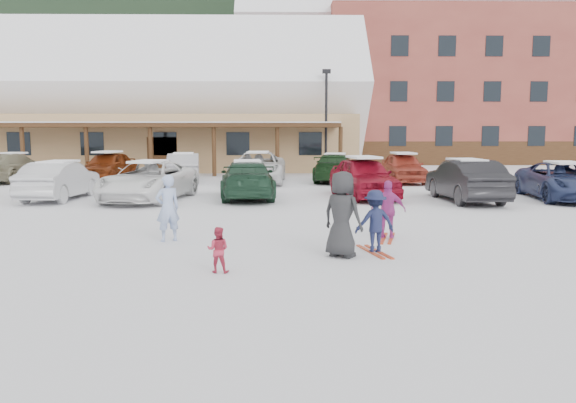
{
  "coord_description": "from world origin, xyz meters",
  "views": [
    {
      "loc": [
        0.11,
        -11.22,
        2.52
      ],
      "look_at": [
        0.3,
        1.0,
        1.0
      ],
      "focal_mm": 35.0,
      "sensor_mm": 36.0,
      "label": 1
    }
  ],
  "objects_px": {
    "day_lodge": "(147,111)",
    "parked_car_8": "(108,166)",
    "parked_car_7": "(11,167)",
    "parked_car_10": "(258,168)",
    "parked_car_2": "(149,181)",
    "parked_car_5": "(466,181)",
    "parked_car_4": "(363,177)",
    "parked_car_11": "(335,168)",
    "parked_car_12": "(403,168)",
    "toddler_red": "(218,250)",
    "adult_skier": "(168,208)",
    "parked_car_9": "(184,167)",
    "parked_car_6": "(564,181)",
    "parked_car_3": "(247,180)",
    "parked_car_1": "(59,181)",
    "alpine_hotel": "(443,60)",
    "lamp_post": "(326,115)",
    "child_navy": "(375,221)",
    "bystander_dark": "(342,214)",
    "child_magenta": "(388,210)"
  },
  "relations": [
    {
      "from": "parked_car_9",
      "to": "parked_car_6",
      "type": "bearing_deg",
      "value": 144.98
    },
    {
      "from": "day_lodge",
      "to": "parked_car_8",
      "type": "xyz_separation_m",
      "value": [
        0.3,
        -10.24,
        -3.19
      ]
    },
    {
      "from": "toddler_red",
      "to": "parked_car_4",
      "type": "xyz_separation_m",
      "value": [
        4.33,
        11.5,
        0.37
      ]
    },
    {
      "from": "parked_car_2",
      "to": "parked_car_4",
      "type": "height_order",
      "value": "parked_car_4"
    },
    {
      "from": "alpine_hotel",
      "to": "parked_car_11",
      "type": "bearing_deg",
      "value": -118.49
    },
    {
      "from": "parked_car_12",
      "to": "parked_car_3",
      "type": "bearing_deg",
      "value": -139.4
    },
    {
      "from": "lamp_post",
      "to": "parked_car_10",
      "type": "bearing_deg",
      "value": -120.49
    },
    {
      "from": "child_navy",
      "to": "parked_car_6",
      "type": "xyz_separation_m",
      "value": [
        8.59,
        9.09,
        0.04
      ]
    },
    {
      "from": "toddler_red",
      "to": "parked_car_1",
      "type": "distance_m",
      "value": 13.16
    },
    {
      "from": "parked_car_1",
      "to": "adult_skier",
      "type": "bearing_deg",
      "value": 127.52
    },
    {
      "from": "parked_car_11",
      "to": "parked_car_12",
      "type": "relative_size",
      "value": 1.13
    },
    {
      "from": "parked_car_2",
      "to": "parked_car_6",
      "type": "height_order",
      "value": "parked_car_2"
    },
    {
      "from": "parked_car_3",
      "to": "parked_car_12",
      "type": "height_order",
      "value": "parked_car_12"
    },
    {
      "from": "adult_skier",
      "to": "parked_car_1",
      "type": "distance_m",
      "value": 9.9
    },
    {
      "from": "adult_skier",
      "to": "parked_car_9",
      "type": "bearing_deg",
      "value": -110.46
    },
    {
      "from": "bystander_dark",
      "to": "parked_car_3",
      "type": "xyz_separation_m",
      "value": [
        -2.48,
        10.1,
        -0.16
      ]
    },
    {
      "from": "alpine_hotel",
      "to": "parked_car_7",
      "type": "xyz_separation_m",
      "value": [
        -27.72,
        -20.7,
        -7.9
      ]
    },
    {
      "from": "parked_car_2",
      "to": "parked_car_5",
      "type": "relative_size",
      "value": 1.13
    },
    {
      "from": "parked_car_7",
      "to": "parked_car_4",
      "type": "bearing_deg",
      "value": 162.33
    },
    {
      "from": "parked_car_6",
      "to": "parked_car_8",
      "type": "bearing_deg",
      "value": 163.19
    },
    {
      "from": "parked_car_10",
      "to": "parked_car_4",
      "type": "bearing_deg",
      "value": -53.18
    },
    {
      "from": "adult_skier",
      "to": "parked_car_10",
      "type": "height_order",
      "value": "adult_skier"
    },
    {
      "from": "parked_car_7",
      "to": "parked_car_10",
      "type": "xyz_separation_m",
      "value": [
        12.51,
        -0.88,
        0.04
      ]
    },
    {
      "from": "alpine_hotel",
      "to": "parked_car_6",
      "type": "height_order",
      "value": "alpine_hotel"
    },
    {
      "from": "adult_skier",
      "to": "child_magenta",
      "type": "relative_size",
      "value": 1.12
    },
    {
      "from": "day_lodge",
      "to": "toddler_red",
      "type": "relative_size",
      "value": 34.94
    },
    {
      "from": "day_lodge",
      "to": "toddler_red",
      "type": "xyz_separation_m",
      "value": [
        8.0,
        -29.27,
        -3.53
      ]
    },
    {
      "from": "alpine_hotel",
      "to": "bystander_dark",
      "type": "xyz_separation_m",
      "value": [
        -12.9,
        -38.08,
        -7.76
      ]
    },
    {
      "from": "parked_car_2",
      "to": "parked_car_12",
      "type": "relative_size",
      "value": 1.21
    },
    {
      "from": "day_lodge",
      "to": "lamp_post",
      "type": "xyz_separation_m",
      "value": [
        11.95,
        -4.94,
        -0.42
      ]
    },
    {
      "from": "parked_car_7",
      "to": "parked_car_10",
      "type": "bearing_deg",
      "value": -178.74
    },
    {
      "from": "parked_car_10",
      "to": "toddler_red",
      "type": "bearing_deg",
      "value": -87.84
    },
    {
      "from": "day_lodge",
      "to": "parked_car_2",
      "type": "height_order",
      "value": "day_lodge"
    },
    {
      "from": "toddler_red",
      "to": "parked_car_7",
      "type": "xyz_separation_m",
      "value": [
        -12.45,
        18.61,
        0.31
      ]
    },
    {
      "from": "day_lodge",
      "to": "parked_car_11",
      "type": "xyz_separation_m",
      "value": [
        11.93,
        -10.85,
        -3.23
      ]
    },
    {
      "from": "parked_car_6",
      "to": "parked_car_7",
      "type": "bearing_deg",
      "value": 168.26
    },
    {
      "from": "alpine_hotel",
      "to": "child_navy",
      "type": "xyz_separation_m",
      "value": [
        -12.16,
        -37.67,
        -7.97
      ]
    },
    {
      "from": "parked_car_11",
      "to": "parked_car_10",
      "type": "bearing_deg",
      "value": 19.46
    },
    {
      "from": "parked_car_6",
      "to": "parked_car_10",
      "type": "xyz_separation_m",
      "value": [
        -11.64,
        7.0,
        0.07
      ]
    },
    {
      "from": "adult_skier",
      "to": "parked_car_5",
      "type": "relative_size",
      "value": 0.34
    },
    {
      "from": "day_lodge",
      "to": "parked_car_9",
      "type": "bearing_deg",
      "value": -68.2
    },
    {
      "from": "toddler_red",
      "to": "parked_car_2",
      "type": "height_order",
      "value": "parked_car_2"
    },
    {
      "from": "parked_car_1",
      "to": "parked_car_2",
      "type": "relative_size",
      "value": 0.83
    },
    {
      "from": "parked_car_9",
      "to": "parked_car_12",
      "type": "bearing_deg",
      "value": 168.51
    },
    {
      "from": "parked_car_7",
      "to": "lamp_post",
      "type": "bearing_deg",
      "value": -155.47
    },
    {
      "from": "parked_car_11",
      "to": "parked_car_8",
      "type": "bearing_deg",
      "value": 6.39
    },
    {
      "from": "day_lodge",
      "to": "parked_car_10",
      "type": "relative_size",
      "value": 5.26
    },
    {
      "from": "lamp_post",
      "to": "parked_car_2",
      "type": "relative_size",
      "value": 1.2
    },
    {
      "from": "parked_car_11",
      "to": "child_magenta",
      "type": "bearing_deg",
      "value": 98.41
    },
    {
      "from": "toddler_red",
      "to": "parked_car_12",
      "type": "height_order",
      "value": "parked_car_12"
    }
  ]
}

